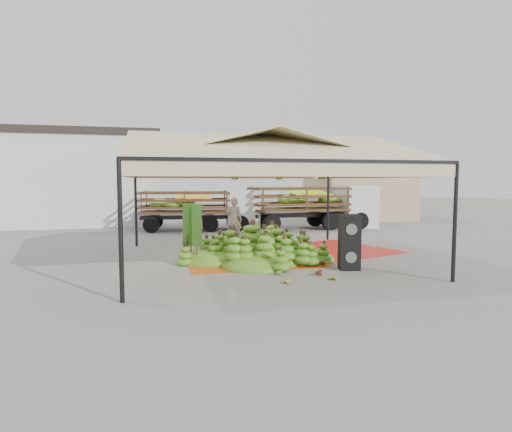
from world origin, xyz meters
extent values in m
plane|color=slate|center=(0.00, 0.00, 0.00)|extent=(90.00, 90.00, 0.00)
cylinder|color=black|center=(-4.00, -4.00, 1.50)|extent=(0.10, 0.10, 3.00)
cylinder|color=black|center=(4.00, -4.00, 1.50)|extent=(0.10, 0.10, 3.00)
cylinder|color=black|center=(-4.00, 4.00, 1.50)|extent=(0.10, 0.10, 3.00)
cylinder|color=black|center=(4.00, 4.00, 1.50)|extent=(0.10, 0.10, 3.00)
pyramid|color=#C7BD8D|center=(0.00, 0.00, 3.50)|extent=(8.00, 8.00, 1.00)
cube|color=black|center=(0.00, 0.00, 3.00)|extent=(8.00, 8.00, 0.08)
cube|color=#C7BD8D|center=(0.00, 0.00, 2.82)|extent=(8.00, 8.00, 0.36)
cube|color=silver|center=(-10.00, 14.00, 2.50)|extent=(14.00, 6.00, 5.00)
cube|color=black|center=(-10.00, 14.00, 5.20)|extent=(14.30, 6.30, 0.40)
cube|color=tan|center=(10.00, 13.00, 1.80)|extent=(6.00, 5.00, 3.60)
cube|color=navy|center=(10.00, 13.00, 3.85)|extent=(6.30, 5.30, 0.50)
cube|color=#E55915|center=(-0.31, 0.32, 0.01)|extent=(4.28, 4.08, 0.01)
cube|color=red|center=(3.08, 1.39, 0.01)|extent=(4.84, 4.96, 0.01)
ellipsoid|color=#347217|center=(-0.06, -0.16, 0.55)|extent=(6.25, 5.68, 1.10)
ellipsoid|color=gold|center=(-0.22, -3.22, 0.09)|extent=(0.44, 0.39, 0.18)
ellipsoid|color=gold|center=(1.06, -3.18, 0.09)|extent=(0.43, 0.37, 0.17)
ellipsoid|color=#5A1714|center=(0.89, -2.48, 0.11)|extent=(0.58, 0.53, 0.21)
ellipsoid|color=#592C14|center=(1.48, -1.35, 0.10)|extent=(0.58, 0.55, 0.20)
ellipsoid|color=#3C7C1A|center=(-0.12, -2.20, 0.09)|extent=(0.49, 0.46, 0.18)
ellipsoid|color=#4C801A|center=(-0.77, 0.38, 2.62)|extent=(0.24, 0.24, 0.20)
ellipsoid|color=#4C801A|center=(0.73, 0.38, 2.62)|extent=(0.24, 0.24, 0.20)
ellipsoid|color=#4C801A|center=(2.23, 0.38, 2.62)|extent=(0.24, 0.24, 0.20)
cube|color=black|center=(2.11, -2.00, 0.40)|extent=(0.68, 0.62, 0.79)
cube|color=black|center=(2.11, -2.00, 1.19)|extent=(0.68, 0.62, 0.79)
imported|color=gray|center=(-0.11, 4.11, 0.94)|extent=(0.77, 0.61, 1.87)
cube|color=#452C17|center=(-1.74, 9.03, 0.95)|extent=(4.70, 2.55, 0.11)
cube|color=silver|center=(1.21, 8.70, 1.04)|extent=(1.83, 2.15, 2.07)
cylinder|color=black|center=(-3.45, 8.31, 0.41)|extent=(0.83, 0.36, 0.81)
cylinder|color=black|center=(-3.26, 10.10, 0.41)|extent=(0.83, 0.36, 0.81)
cylinder|color=black|center=(-0.59, 8.00, 0.41)|extent=(0.83, 0.36, 0.81)
cylinder|color=black|center=(-0.39, 9.79, 0.41)|extent=(0.83, 0.36, 0.81)
cylinder|color=black|center=(0.93, 7.83, 0.41)|extent=(0.83, 0.36, 0.81)
cylinder|color=black|center=(1.13, 9.62, 0.41)|extent=(0.83, 0.36, 0.81)
ellipsoid|color=#457D1A|center=(-1.74, 9.03, 1.40)|extent=(3.76, 2.00, 0.63)
cube|color=#F7A71B|center=(-1.30, 8.98, 1.76)|extent=(1.99, 1.98, 0.22)
cube|color=#4E331A|center=(4.12, 8.23, 1.05)|extent=(5.06, 2.47, 0.12)
cube|color=silver|center=(7.40, 8.35, 1.15)|extent=(1.87, 2.26, 2.29)
cylinder|color=black|center=(2.36, 7.17, 0.45)|extent=(0.91, 0.33, 0.90)
cylinder|color=black|center=(2.29, 9.16, 0.45)|extent=(0.91, 0.33, 0.90)
cylinder|color=black|center=(5.55, 7.28, 0.45)|extent=(0.91, 0.33, 0.90)
cylinder|color=black|center=(5.48, 9.27, 0.45)|extent=(0.91, 0.33, 0.90)
cylinder|color=black|center=(7.24, 7.34, 0.45)|extent=(0.91, 0.33, 0.90)
cylinder|color=black|center=(7.17, 9.34, 0.45)|extent=(0.91, 0.33, 0.90)
ellipsoid|color=#477A19|center=(4.12, 8.23, 1.54)|extent=(4.05, 1.94, 0.70)
cube|color=#D1E419|center=(4.62, 8.25, 1.94)|extent=(2.07, 2.06, 0.25)
camera|label=1|loc=(-3.32, -13.18, 2.54)|focal=30.00mm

